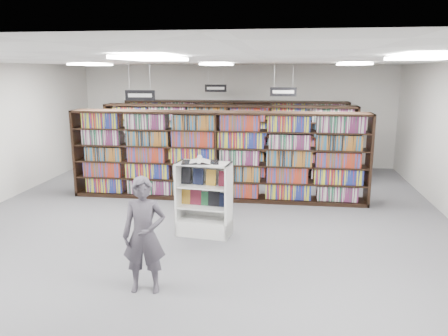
# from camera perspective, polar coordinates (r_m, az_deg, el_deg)

# --- Properties ---
(floor) EXTENTS (12.00, 12.00, 0.00)m
(floor) POSITION_cam_1_polar(r_m,az_deg,el_deg) (8.70, -2.84, -7.74)
(floor) COLOR #48484D
(floor) RESTS_ON ground
(ceiling) EXTENTS (10.00, 12.00, 0.10)m
(ceiling) POSITION_cam_1_polar(r_m,az_deg,el_deg) (8.16, -3.09, 13.84)
(ceiling) COLOR white
(ceiling) RESTS_ON wall_back
(wall_back) EXTENTS (10.00, 0.10, 3.20)m
(wall_back) POSITION_cam_1_polar(r_m,az_deg,el_deg) (14.17, 1.56, 6.84)
(wall_back) COLOR silver
(wall_back) RESTS_ON ground
(wall_front) EXTENTS (10.00, 0.10, 3.20)m
(wall_front) POSITION_cam_1_polar(r_m,az_deg,el_deg) (2.90, -26.69, -18.23)
(wall_front) COLOR silver
(wall_front) RESTS_ON ground
(bookshelf_row_near) EXTENTS (7.00, 0.60, 2.10)m
(bookshelf_row_near) POSITION_cam_1_polar(r_m,az_deg,el_deg) (10.32, -0.87, 1.59)
(bookshelf_row_near) COLOR black
(bookshelf_row_near) RESTS_ON floor
(bookshelf_row_mid) EXTENTS (7.00, 0.60, 2.10)m
(bookshelf_row_mid) POSITION_cam_1_polar(r_m,az_deg,el_deg) (12.27, 0.53, 3.36)
(bookshelf_row_mid) COLOR black
(bookshelf_row_mid) RESTS_ON floor
(bookshelf_row_far) EXTENTS (7.00, 0.60, 2.10)m
(bookshelf_row_far) POSITION_cam_1_polar(r_m,az_deg,el_deg) (13.94, 1.41, 4.47)
(bookshelf_row_far) COLOR black
(bookshelf_row_far) RESTS_ON floor
(aisle_sign_left) EXTENTS (0.65, 0.02, 0.80)m
(aisle_sign_left) POSITION_cam_1_polar(r_m,az_deg,el_deg) (9.52, -10.91, 9.43)
(aisle_sign_left) COLOR #B2B2B7
(aisle_sign_left) RESTS_ON ceiling
(aisle_sign_right) EXTENTS (0.65, 0.02, 0.80)m
(aisle_sign_right) POSITION_cam_1_polar(r_m,az_deg,el_deg) (11.03, 7.75, 9.94)
(aisle_sign_right) COLOR #B2B2B7
(aisle_sign_right) RESTS_ON ceiling
(aisle_sign_center) EXTENTS (0.65, 0.02, 0.80)m
(aisle_sign_center) POSITION_cam_1_polar(r_m,az_deg,el_deg) (13.18, -1.09, 10.47)
(aisle_sign_center) COLOR #B2B2B7
(aisle_sign_center) RESTS_ON ceiling
(troffer_front_center) EXTENTS (0.60, 1.20, 0.04)m
(troffer_front_center) POSITION_cam_1_polar(r_m,az_deg,el_deg) (5.24, -9.40, 13.96)
(troffer_front_center) COLOR white
(troffer_front_center) RESTS_ON ceiling
(troffer_front_right) EXTENTS (0.60, 1.20, 0.04)m
(troffer_front_right) POSITION_cam_1_polar(r_m,az_deg,el_deg) (5.23, 24.85, 13.00)
(troffer_front_right) COLOR white
(troffer_front_right) RESTS_ON ceiling
(troffer_back_left) EXTENTS (0.60, 1.20, 0.04)m
(troffer_back_left) POSITION_cam_1_polar(r_m,az_deg,el_deg) (10.99, -16.98, 12.79)
(troffer_back_left) COLOR white
(troffer_back_left) RESTS_ON ceiling
(troffer_back_center) EXTENTS (0.60, 1.20, 0.04)m
(troffer_back_center) POSITION_cam_1_polar(r_m,az_deg,el_deg) (10.13, -0.91, 13.39)
(troffer_back_center) COLOR white
(troffer_back_center) RESTS_ON ceiling
(troffer_back_right) EXTENTS (0.60, 1.20, 0.04)m
(troffer_back_right) POSITION_cam_1_polar(r_m,az_deg,el_deg) (10.12, 16.58, 12.88)
(troffer_back_right) COLOR white
(troffer_back_right) RESTS_ON ceiling
(endcap_display) EXTENTS (1.04, 0.62, 1.38)m
(endcap_display) POSITION_cam_1_polar(r_m,az_deg,el_deg) (8.22, -2.53, -5.50)
(endcap_display) COLOR silver
(endcap_display) RESTS_ON floor
(open_book) EXTENTS (0.72, 0.48, 0.13)m
(open_book) POSITION_cam_1_polar(r_m,az_deg,el_deg) (7.96, -3.17, 0.93)
(open_book) COLOR black
(open_book) RESTS_ON endcap_display
(shopper) EXTENTS (0.64, 0.47, 1.64)m
(shopper) POSITION_cam_1_polar(r_m,az_deg,el_deg) (6.14, -10.38, -8.64)
(shopper) COLOR #423E47
(shopper) RESTS_ON floor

